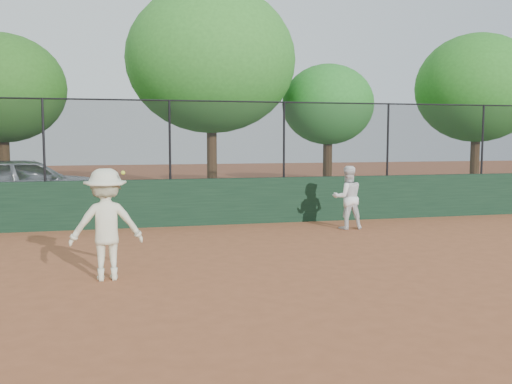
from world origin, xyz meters
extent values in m
plane|color=#9A5331|center=(0.00, 0.00, 0.00)|extent=(80.00, 80.00, 0.00)
cube|color=#16321F|center=(0.00, 6.00, 0.60)|extent=(26.00, 0.20, 1.20)
cube|color=#254B17|center=(0.00, 12.00, 0.00)|extent=(36.00, 12.00, 0.01)
imported|color=#B6BBC0|center=(-4.57, 10.54, 0.84)|extent=(5.27, 3.31, 1.67)
imported|color=white|center=(3.70, 4.53, 0.78)|extent=(0.79, 0.63, 1.56)
imported|color=beige|center=(-2.01, 0.73, 0.89)|extent=(1.18, 0.73, 1.77)
sphere|color=#C7DE31|center=(-1.73, 0.49, 1.71)|extent=(0.06, 0.06, 0.06)
cube|color=black|center=(0.00, 6.00, 2.20)|extent=(26.00, 0.02, 2.00)
cylinder|color=black|center=(0.00, 6.00, 3.18)|extent=(26.00, 0.04, 0.04)
cylinder|color=black|center=(-3.50, 6.00, 2.20)|extent=(0.06, 0.06, 2.00)
cylinder|color=black|center=(-0.50, 6.00, 2.20)|extent=(0.06, 0.06, 2.00)
cylinder|color=black|center=(2.50, 6.00, 2.20)|extent=(0.06, 0.06, 2.00)
cylinder|color=black|center=(5.50, 6.00, 2.20)|extent=(0.06, 0.06, 2.00)
cylinder|color=black|center=(8.50, 6.00, 2.20)|extent=(0.06, 0.06, 2.00)
cylinder|color=#462F18|center=(-5.48, 12.21, 1.13)|extent=(0.36, 0.36, 2.27)
ellipsoid|color=#255719|center=(-5.48, 12.21, 3.90)|extent=(4.21, 3.83, 3.64)
cylinder|color=#4C301B|center=(1.53, 11.75, 1.34)|extent=(0.36, 0.36, 2.68)
ellipsoid|color=#2D7224|center=(1.53, 11.75, 5.00)|extent=(6.00, 5.45, 5.18)
cylinder|color=#3C2614|center=(6.32, 12.73, 1.07)|extent=(0.36, 0.36, 2.14)
ellipsoid|color=#236D23|center=(6.32, 12.73, 3.55)|extent=(3.64, 3.31, 3.15)
cylinder|color=#462D19|center=(11.66, 10.86, 1.15)|extent=(0.36, 0.36, 2.30)
ellipsoid|color=#25681D|center=(11.66, 10.86, 4.14)|extent=(4.77, 4.33, 4.12)
camera|label=1|loc=(-1.84, -8.50, 2.26)|focal=40.00mm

